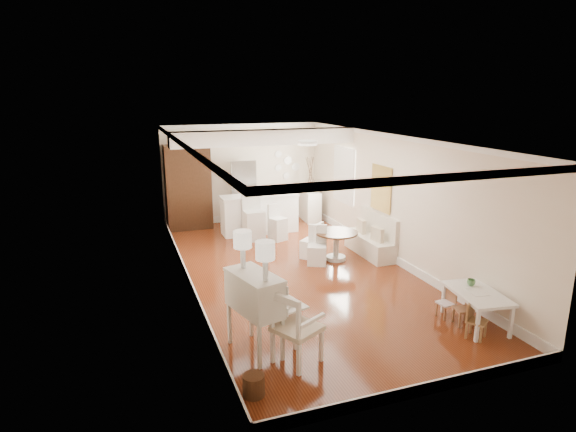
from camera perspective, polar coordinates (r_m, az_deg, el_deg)
room at (r=9.94m, az=0.69°, el=4.71°), size 9.00×9.04×2.82m
secretary_bureau at (r=7.03m, az=-3.96°, el=-11.42°), size 1.17×1.18×1.21m
gustavian_armchair at (r=6.79m, az=1.09°, el=-12.99°), size 0.84×0.84×1.08m
wicker_basket at (r=6.35m, az=-4.08°, el=-19.38°), size 0.34×0.34×0.28m
kids_table at (r=8.46m, az=21.35°, el=-10.17°), size 0.85×1.23×0.57m
kids_chair_a at (r=8.40m, az=20.06°, el=-10.27°), size 0.31×0.31×0.56m
kids_chair_b at (r=8.58m, az=18.20°, el=-9.73°), size 0.27×0.27×0.52m
kids_chair_c at (r=8.04m, az=21.47°, el=-11.48°), size 0.38×0.38×0.58m
banquette at (r=11.25m, az=9.71°, el=-2.14°), size 0.52×1.60×0.98m
dining_table at (r=10.84m, az=5.72°, el=-3.54°), size 1.02×1.02×0.65m
slip_chair_near at (r=10.53m, az=3.47°, el=-3.49°), size 0.54×0.55×0.85m
slip_chair_far at (r=10.89m, az=2.81°, el=-2.89°), size 0.57×0.57×0.84m
breakfast_counter at (r=12.85m, az=-3.40°, el=0.26°), size 2.05×0.65×1.03m
bar_stool_left at (r=12.20m, az=-4.10°, el=-0.09°), size 0.49×0.49×1.21m
bar_stool_right at (r=12.18m, az=-1.22°, el=-0.78°), size 0.48×0.48×0.92m
pantry_cabinet at (r=13.40m, az=-11.76°, el=3.36°), size 1.20×0.60×2.30m
fridge at (r=13.80m, az=-3.86°, el=2.89°), size 0.75×0.65×1.80m
sideboard at (r=14.09m, az=2.62°, el=1.23°), size 0.47×0.94×0.88m
pencil_cup at (r=8.56m, az=20.88°, el=-7.37°), size 0.14×0.14×0.11m
branch_vase at (r=14.01m, az=2.70°, el=3.43°), size 0.25×0.25×0.21m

